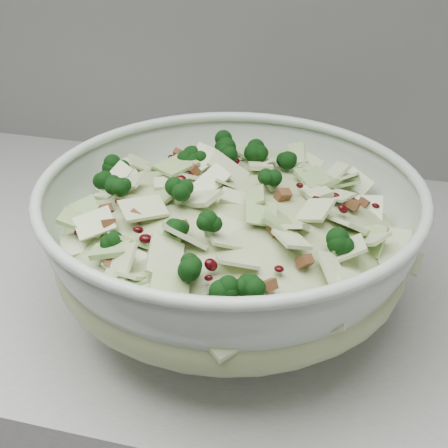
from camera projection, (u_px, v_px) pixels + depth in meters
mixing_bowl at (231, 245)px, 0.64m from camera, size 0.46×0.46×0.15m
salad at (231, 224)px, 0.62m from camera, size 0.36×0.36×0.15m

